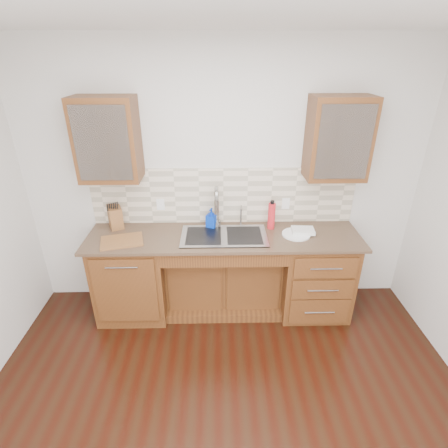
{
  "coord_description": "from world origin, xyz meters",
  "views": [
    {
      "loc": [
        -0.06,
        -1.61,
        2.54
      ],
      "look_at": [
        0.0,
        1.4,
        1.05
      ],
      "focal_mm": 28.0,
      "sensor_mm": 36.0,
      "label": 1
    }
  ],
  "objects_px": {
    "water_bottle": "(271,216)",
    "cutting_board": "(122,241)",
    "knife_block": "(115,217)",
    "plate": "(296,234)",
    "soap_bottle": "(211,218)"
  },
  "relations": [
    {
      "from": "plate",
      "to": "cutting_board",
      "type": "distance_m",
      "value": 1.69
    },
    {
      "from": "soap_bottle",
      "to": "cutting_board",
      "type": "distance_m",
      "value": 0.91
    },
    {
      "from": "cutting_board",
      "to": "plate",
      "type": "bearing_deg",
      "value": 3.47
    },
    {
      "from": "water_bottle",
      "to": "plate",
      "type": "xyz_separation_m",
      "value": [
        0.23,
        -0.16,
        -0.13
      ]
    },
    {
      "from": "knife_block",
      "to": "cutting_board",
      "type": "relative_size",
      "value": 0.58
    },
    {
      "from": "knife_block",
      "to": "cutting_board",
      "type": "xyz_separation_m",
      "value": [
        0.13,
        -0.33,
        -0.1
      ]
    },
    {
      "from": "water_bottle",
      "to": "plate",
      "type": "height_order",
      "value": "water_bottle"
    },
    {
      "from": "water_bottle",
      "to": "knife_block",
      "type": "bearing_deg",
      "value": 177.53
    },
    {
      "from": "water_bottle",
      "to": "knife_block",
      "type": "xyz_separation_m",
      "value": [
        -1.59,
        0.07,
        -0.02
      ]
    },
    {
      "from": "plate",
      "to": "knife_block",
      "type": "xyz_separation_m",
      "value": [
        -1.82,
        0.22,
        0.1
      ]
    },
    {
      "from": "plate",
      "to": "knife_block",
      "type": "bearing_deg",
      "value": 173.01
    },
    {
      "from": "soap_bottle",
      "to": "water_bottle",
      "type": "height_order",
      "value": "water_bottle"
    },
    {
      "from": "water_bottle",
      "to": "cutting_board",
      "type": "xyz_separation_m",
      "value": [
        -1.46,
        -0.26,
        -0.13
      ]
    },
    {
      "from": "water_bottle",
      "to": "cutting_board",
      "type": "bearing_deg",
      "value": -170.0
    },
    {
      "from": "water_bottle",
      "to": "plate",
      "type": "relative_size",
      "value": 0.98
    }
  ]
}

